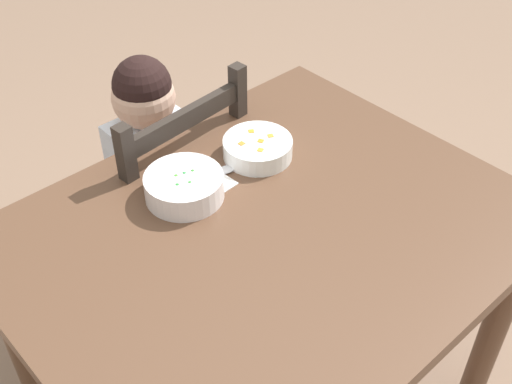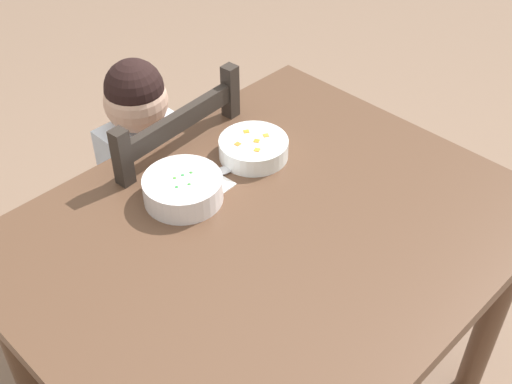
# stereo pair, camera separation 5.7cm
# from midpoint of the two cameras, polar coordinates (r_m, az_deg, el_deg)

# --- Properties ---
(dining_table) EXTENTS (1.13, 0.91, 0.76)m
(dining_table) POSITION_cam_midpoint_polar(r_m,az_deg,el_deg) (1.52, 2.04, -6.28)
(dining_table) COLOR brown
(dining_table) RESTS_ON ground
(dining_chair) EXTENTS (0.45, 0.45, 0.91)m
(dining_chair) POSITION_cam_midpoint_polar(r_m,az_deg,el_deg) (1.97, -7.35, -1.63)
(dining_chair) COLOR #2D2620
(dining_chair) RESTS_ON ground
(child_figure) EXTENTS (0.32, 0.31, 0.94)m
(child_figure) POSITION_cam_midpoint_polar(r_m,az_deg,el_deg) (1.84, -7.81, 2.44)
(child_figure) COLOR silver
(child_figure) RESTS_ON ground
(bowl_of_peas) EXTENTS (0.18, 0.18, 0.06)m
(bowl_of_peas) POSITION_cam_midpoint_polar(r_m,az_deg,el_deg) (1.50, -5.26, 0.54)
(bowl_of_peas) COLOR white
(bowl_of_peas) RESTS_ON dining_table
(bowl_of_carrots) EXTENTS (0.17, 0.17, 0.05)m
(bowl_of_carrots) POSITION_cam_midpoint_polar(r_m,az_deg,el_deg) (1.62, 1.15, 3.91)
(bowl_of_carrots) COLOR white
(bowl_of_carrots) RESTS_ON dining_table
(spoon) EXTENTS (0.14, 0.06, 0.01)m
(spoon) POSITION_cam_midpoint_polar(r_m,az_deg,el_deg) (1.59, -0.91, 2.16)
(spoon) COLOR silver
(spoon) RESTS_ON dining_table
(paper_napkin) EXTENTS (0.17, 0.15, 0.00)m
(paper_napkin) POSITION_cam_midpoint_polar(r_m,az_deg,el_deg) (1.55, -4.50, 0.58)
(paper_napkin) COLOR white
(paper_napkin) RESTS_ON dining_table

